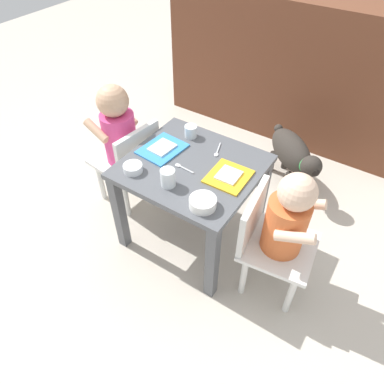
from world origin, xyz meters
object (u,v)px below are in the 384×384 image
Objects in this scene: water_cup_left at (168,178)px; veggie_bowl_near at (133,168)px; veggie_bowl_far at (203,202)px; spoon_by_left_tray at (218,151)px; dog at (293,153)px; water_cup_right at (191,132)px; spoon_by_right_tray at (183,167)px; dining_table at (192,180)px; seated_child_left at (121,135)px; food_tray_left at (162,148)px; seated_child_right at (283,223)px; food_tray_right at (229,176)px.

veggie_bowl_near is (-0.17, -0.01, -0.02)m from water_cup_left.
spoon_by_left_tray is (-0.12, 0.32, -0.02)m from veggie_bowl_far.
spoon_by_left_tray reaches higher than dog.
water_cup_right is at bearing 129.24° from veggie_bowl_far.
spoon_by_right_tray is at bearing 38.71° from veggie_bowl_near.
seated_child_left reaches higher than dining_table.
seated_child_left is 11.72× the size of water_cup_right.
food_tray_left is 2.12× the size of spoon_by_left_tray.
veggie_bowl_near is at bearing -38.34° from seated_child_left.
seated_child_right is 0.73m from dog.
seated_child_right is 6.51× the size of spoon_by_left_tray.
water_cup_left reaches higher than spoon_by_left_tray.
dining_table is 0.17m from spoon_by_left_tray.
seated_child_right is 0.46m from spoon_by_right_tray.
food_tray_right is 1.79× the size of spoon_by_left_tray.
spoon_by_left_tray is (-0.39, 0.18, 0.06)m from seated_child_right.
veggie_bowl_far is 0.24m from spoon_by_right_tray.
seated_child_left is at bearing -157.76° from water_cup_right.
veggie_bowl_near reaches higher than spoon_by_left_tray.
water_cup_right is at bearing 125.08° from dining_table.
water_cup_left is at bearing 171.74° from veggie_bowl_far.
water_cup_left is 0.17m from veggie_bowl_near.
spoon_by_left_tray is (-0.20, -0.51, 0.25)m from dog.
seated_child_left is 0.50m from spoon_by_left_tray.
spoon_by_left_tray is at bearing 29.72° from food_tray_left.
water_cup_right is at bearing 168.78° from spoon_by_left_tray.
seated_child_right is at bearing 27.48° from veggie_bowl_far.
dog is 0.60m from spoon_by_left_tray.
seated_child_right is at bearing 11.62° from veggie_bowl_near.
spoon_by_left_tray and spoon_by_right_tray have the same top height.
seated_child_left reaches higher than veggie_bowl_far.
food_tray_left is at bearing 149.64° from veggie_bowl_far.
water_cup_right is at bearing 159.38° from seated_child_right.
veggie_bowl_far is (0.18, -0.03, -0.01)m from water_cup_left.
dog is 3.92× the size of spoon_by_right_tray.
food_tray_left is at bearing 159.56° from spoon_by_right_tray.
seated_child_left is 0.35m from water_cup_right.
seated_child_right is at bearing -5.33° from dining_table.
veggie_bowl_far is at bearing -152.52° from seated_child_right.
water_cup_left is at bearing -165.61° from seated_child_right.
spoon_by_left_tray is (0.21, 0.12, -0.00)m from food_tray_left.
dining_table is 0.71m from dog.
dining_table is 0.87× the size of seated_child_right.
dining_table is 0.44m from seated_child_right.
seated_child_left is at bearing 175.31° from food_tray_left.
food_tray_right is at bearing 27.74° from veggie_bowl_near.
dog is at bearing 83.04° from food_tray_right.
food_tray_right is 1.76× the size of spoon_by_right_tray.
water_cup_left is (-0.01, -0.16, 0.12)m from dining_table.
food_tray_left is 2.82× the size of water_cup_left.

